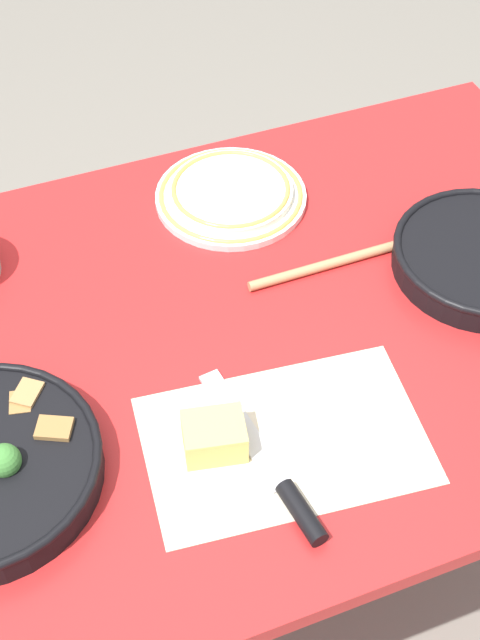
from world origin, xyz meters
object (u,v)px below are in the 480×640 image
object	(u,v)px
dinner_plate_stack	(231,194)
cheese_block	(214,437)
grater_knife	(277,476)
wooden_spoon	(383,249)

from	to	relation	value
dinner_plate_stack	cheese_block	bearing A→B (deg)	-113.19
grater_knife	cheese_block	distance (m)	0.09
cheese_block	wooden_spoon	bearing A→B (deg)	33.72
grater_knife	dinner_plate_stack	bearing A→B (deg)	-21.92
grater_knife	dinner_plate_stack	xyz separation A→B (m)	(0.13, 0.52, 0.00)
grater_knife	dinner_plate_stack	distance (m)	0.53
dinner_plate_stack	wooden_spoon	bearing A→B (deg)	-48.83
cheese_block	grater_knife	bearing A→B (deg)	-52.55
grater_knife	cheese_block	bearing A→B (deg)	30.14
wooden_spoon	grater_knife	size ratio (longest dim) A/B	1.23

